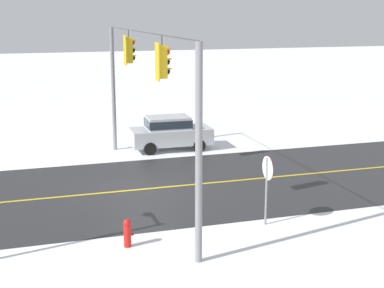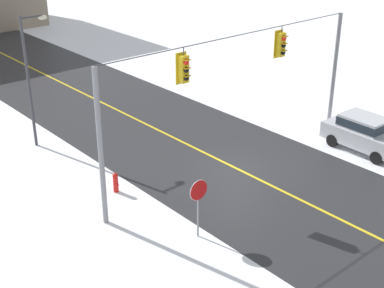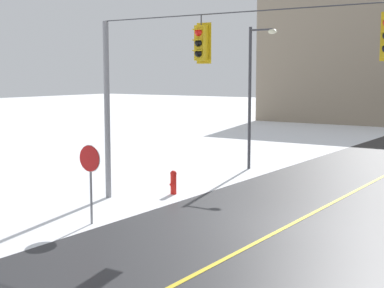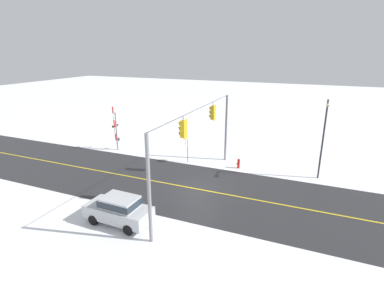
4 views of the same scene
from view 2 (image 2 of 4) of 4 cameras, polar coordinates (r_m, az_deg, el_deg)
name	(u,v)px [view 2 (image 2 of 4)]	position (r m, az deg, el deg)	size (l,w,h in m)	color
ground_plane	(235,168)	(25.37, 4.51, -2.51)	(160.00, 160.00, 0.00)	white
road_asphalt	(156,129)	(29.47, -3.73, 1.54)	(9.00, 80.00, 0.01)	#28282B
lane_centre_line	(156,129)	(29.47, -3.73, 1.55)	(0.14, 72.00, 0.01)	gold
signal_span	(237,85)	(23.74, 4.71, 6.17)	(14.20, 0.47, 6.22)	gray
stop_sign	(198,196)	(19.62, 0.68, -5.42)	(0.80, 0.09, 2.35)	gray
parked_car_silver	(365,132)	(27.94, 17.52, 1.17)	(1.90, 4.24, 1.74)	#B7BABF
streetlamp_near	(31,69)	(27.40, -16.40, 7.48)	(1.39, 0.28, 6.50)	#38383D
fire_hydrant	(116,182)	(23.36, -7.95, -3.92)	(0.24, 0.31, 0.88)	red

